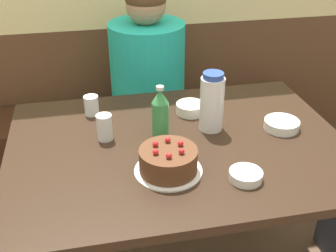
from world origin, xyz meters
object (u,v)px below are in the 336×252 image
birthday_cake (168,161)px  person_teal_shirt (147,94)px  water_pitcher (212,102)px  glass_tumbler_short (105,127)px  bench_seat (147,142)px  bowl_rice_small (190,108)px  bowl_side_dish (282,125)px  soju_bottle (160,112)px  glass_water_tall (91,105)px  bowl_soup_white (246,175)px

birthday_cake → person_teal_shirt: 0.92m
water_pitcher → glass_tumbler_short: bearing=179.5°
water_pitcher → birthday_cake: bearing=-131.6°
bench_seat → birthday_cake: birthday_cake is taller
glass_tumbler_short → water_pitcher: bearing=-0.5°
birthday_cake → water_pitcher: size_ratio=0.97×
bowl_rice_small → person_teal_shirt: 0.53m
bowl_rice_small → bowl_side_dish: (0.33, -0.21, -0.00)m
bench_seat → soju_bottle: soju_bottle is taller
soju_bottle → glass_water_tall: (-0.26, 0.23, -0.06)m
soju_bottle → bowl_soup_white: bearing=-57.4°
soju_bottle → bowl_soup_white: size_ratio=1.85×
water_pitcher → glass_water_tall: size_ratio=2.85×
bowl_soup_white → bowl_side_dish: bowl_side_dish is taller
bowl_soup_white → bowl_rice_small: size_ratio=0.91×
bowl_side_dish → person_teal_shirt: size_ratio=0.12×
bench_seat → person_teal_shirt: bearing=-92.3°
soju_bottle → glass_tumbler_short: soju_bottle is taller
bench_seat → bowl_rice_small: 0.80m
glass_water_tall → bowl_rice_small: bearing=-10.1°
bowl_soup_white → glass_water_tall: bearing=129.8°
soju_bottle → bowl_rice_small: (0.16, 0.15, -0.08)m
bench_seat → person_teal_shirt: (-0.00, -0.10, 0.37)m
bowl_side_dish → water_pitcher: bearing=167.8°
bowl_side_dish → glass_tumbler_short: 0.71m
bowl_rice_small → water_pitcher: bearing=-72.4°
water_pitcher → soju_bottle: 0.21m
soju_bottle → glass_tumbler_short: bearing=177.3°
bench_seat → bowl_soup_white: 1.23m
glass_water_tall → glass_tumbler_short: 0.22m
bowl_soup_white → glass_water_tall: 0.75m
bowl_rice_small → glass_tumbler_short: 0.40m
person_teal_shirt → bowl_rice_small: bearing=12.4°
water_pitcher → bowl_side_dish: bearing=-12.2°
soju_bottle → glass_tumbler_short: (-0.22, 0.01, -0.05)m
glass_water_tall → glass_tumbler_short: bearing=-79.6°
bowl_soup_white → glass_tumbler_short: size_ratio=1.08×
glass_tumbler_short → glass_water_tall: bearing=100.4°
bowl_rice_small → person_teal_shirt: bearing=102.4°
bench_seat → bowl_rice_small: size_ratio=14.90×
water_pitcher → glass_water_tall: water_pitcher is taller
person_teal_shirt → water_pitcher: bearing=13.6°
soju_bottle → person_teal_shirt: size_ratio=0.18×
glass_tumbler_short → bench_seat: bearing=70.0°
glass_tumbler_short → person_teal_shirt: 0.72m
birthday_cake → bowl_rice_small: (0.18, 0.40, -0.02)m
glass_water_tall → bowl_soup_white: bearing=-50.2°
bench_seat → bowl_soup_white: bowl_soup_white is taller
person_teal_shirt → bowl_side_dish: bearing=31.7°
bowl_soup_white → bowl_side_dish: size_ratio=0.80×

